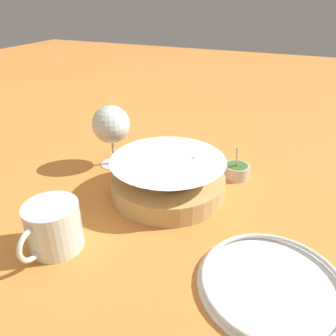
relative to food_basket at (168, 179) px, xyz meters
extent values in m
plane|color=orange|center=(-0.01, -0.02, -0.04)|extent=(4.00, 4.00, 0.00)
cylinder|color=tan|center=(0.00, 0.00, -0.01)|extent=(0.25, 0.25, 0.05)
cone|color=white|center=(0.00, 0.00, 0.01)|extent=(0.25, 0.25, 0.08)
cylinder|color=#3D842D|center=(0.00, 0.00, -0.01)|extent=(0.19, 0.19, 0.01)
pyramid|color=#CC8E42|center=(0.06, 0.00, 0.02)|extent=(0.07, 0.08, 0.05)
pyramid|color=#CC8E42|center=(-0.03, 0.05, 0.02)|extent=(0.08, 0.06, 0.06)
pyramid|color=#CC8E42|center=(-0.03, -0.05, 0.02)|extent=(0.09, 0.10, 0.05)
cylinder|color=#B7B7BC|center=(-0.13, 0.13, -0.02)|extent=(0.06, 0.06, 0.03)
cylinder|color=#42702D|center=(-0.13, 0.13, -0.02)|extent=(0.05, 0.05, 0.02)
cylinder|color=#B7B7BC|center=(-0.12, 0.13, 0.02)|extent=(0.05, 0.01, 0.09)
cylinder|color=silver|center=(-0.08, -0.19, -0.04)|extent=(0.07, 0.07, 0.00)
cylinder|color=silver|center=(-0.08, -0.19, 0.00)|extent=(0.01, 0.01, 0.07)
sphere|color=silver|center=(-0.08, -0.19, 0.07)|extent=(0.10, 0.10, 0.10)
sphere|color=#E5B77F|center=(-0.08, -0.19, 0.06)|extent=(0.07, 0.07, 0.07)
cylinder|color=silver|center=(0.24, -0.12, 0.01)|extent=(0.10, 0.10, 0.09)
cylinder|color=#935119|center=(0.24, -0.12, 0.00)|extent=(0.08, 0.08, 0.06)
torus|color=silver|center=(0.29, -0.12, 0.01)|extent=(0.06, 0.01, 0.06)
cylinder|color=white|center=(0.18, 0.25, -0.03)|extent=(0.23, 0.23, 0.01)
torus|color=white|center=(0.18, 0.25, -0.03)|extent=(0.22, 0.22, 0.01)
camera|label=1|loc=(0.58, 0.25, 0.37)|focal=35.00mm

